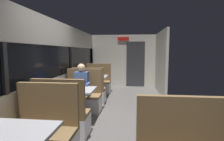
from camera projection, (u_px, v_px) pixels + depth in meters
name	position (u px, v px, depth m)	size (l,w,h in m)	color
ground_plane	(114.00, 123.00, 3.85)	(3.30, 9.20, 0.02)	#514F4C
carriage_window_panel_left	(49.00, 72.00, 3.89)	(0.09, 8.48, 2.30)	beige
carriage_end_bulkhead	(124.00, 61.00, 7.87)	(2.90, 0.11, 2.30)	beige
carriage_aisle_panel_right	(161.00, 63.00, 6.53)	(0.08, 2.40, 2.30)	beige
dining_table_near_window	(9.00, 141.00, 1.81)	(0.90, 0.70, 0.74)	#9E9EA3
bench_near_window_facing_entry	(44.00, 137.00, 2.54)	(0.95, 0.50, 1.10)	silver
dining_table_mid_window	(74.00, 93.00, 3.89)	(0.90, 0.70, 0.74)	#9E9EA3
bench_mid_window_facing_end	(62.00, 119.00, 3.23)	(0.95, 0.50, 1.10)	silver
bench_mid_window_facing_entry	(83.00, 99.00, 4.61)	(0.95, 0.50, 1.10)	silver
dining_table_far_window	(94.00, 79.00, 5.96)	(0.90, 0.70, 0.74)	#9E9EA3
bench_far_window_facing_end	(89.00, 92.00, 5.30)	(0.95, 0.50, 1.10)	silver
bench_far_window_facing_entry	(98.00, 84.00, 6.69)	(0.95, 0.50, 1.10)	silver
seated_passenger	(82.00, 91.00, 4.52)	(0.47, 0.55, 1.26)	#26262D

